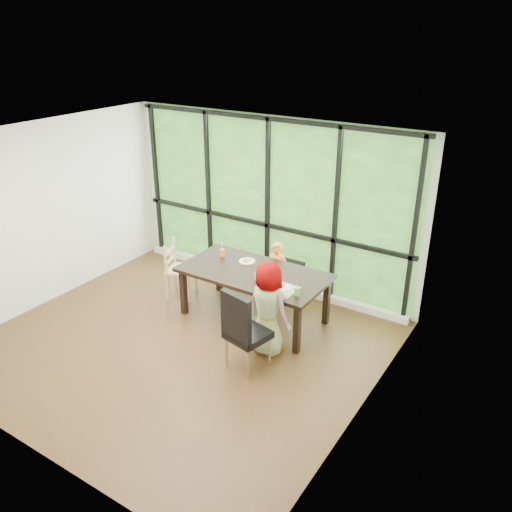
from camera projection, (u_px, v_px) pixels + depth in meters
name	position (u px, v px, depth m)	size (l,w,h in m)	color
ground	(181.00, 344.00, 7.01)	(5.00, 5.00, 0.00)	black
back_wall	(269.00, 203.00, 8.18)	(5.00, 5.00, 0.00)	silver
foliage_backdrop	(269.00, 203.00, 8.16)	(4.80, 0.02, 2.65)	#28501F
window_mullions	(267.00, 204.00, 8.13)	(4.80, 0.06, 2.65)	black
window_sill	(265.00, 280.00, 8.64)	(4.80, 0.12, 0.10)	silver
dining_table	(254.00, 295.00, 7.48)	(2.07, 1.07, 0.75)	black
chair_window_leather	(289.00, 260.00, 8.19)	(0.46, 0.46, 1.08)	black
chair_interior_leather	(248.00, 329.00, 6.35)	(0.46, 0.46, 1.08)	black
chair_end_beech	(181.00, 270.00, 8.07)	(0.42, 0.40, 0.90)	tan
child_toddler	(277.00, 272.00, 7.93)	(0.35, 0.23, 0.95)	orange
child_older	(269.00, 309.00, 6.61)	(0.62, 0.40, 1.27)	slate
placemat	(277.00, 288.00, 6.86)	(0.51, 0.37, 0.01)	tan
plate_far	(247.00, 261.00, 7.62)	(0.24, 0.24, 0.01)	white
plate_near	(282.00, 287.00, 6.88)	(0.24, 0.24, 0.02)	white
orange_cup	(222.00, 253.00, 7.77)	(0.07, 0.07, 0.11)	orange
green_cup	(297.00, 291.00, 6.67)	(0.07, 0.07, 0.11)	#5BD83F
tissue_box	(260.00, 276.00, 7.08)	(0.12, 0.12, 0.11)	tan
crepe_rolls_far	(247.00, 260.00, 7.61)	(0.10, 0.12, 0.04)	tan
crepe_rolls_near	(282.00, 285.00, 6.87)	(0.05, 0.12, 0.04)	tan
straw_white	(222.00, 247.00, 7.73)	(0.01, 0.01, 0.20)	white
straw_pink	(297.00, 285.00, 6.63)	(0.01, 0.01, 0.20)	pink
tissue	(261.00, 269.00, 7.03)	(0.12, 0.12, 0.11)	white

